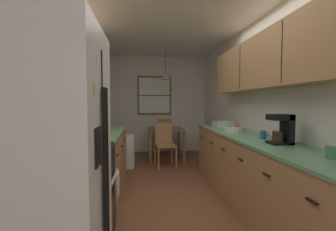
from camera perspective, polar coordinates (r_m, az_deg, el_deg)
The scene contains 26 objects.
ground_plane at distance 3.93m, azimuth -0.24°, elevation -16.58°, with size 12.00×12.00×0.00m, color brown.
wall_left at distance 3.81m, azimuth -20.91°, elevation 2.14°, with size 0.10×9.00×2.55m, color white.
wall_right at distance 4.07m, azimuth 19.03°, elevation 2.23°, with size 0.10×9.00×2.55m, color white.
wall_back at distance 6.34m, azimuth -2.72°, elevation 2.68°, with size 4.40×0.10×2.55m, color white.
ceiling_slab at distance 3.91m, azimuth -0.25°, elevation 21.98°, with size 4.40×9.00×0.08m, color white.
refrigerator at distance 1.67m, azimuth -27.10°, elevation -12.01°, with size 0.69×0.78×1.80m.
stove_range at distance 2.46m, azimuth -21.21°, elevation -17.50°, with size 0.66×0.60×1.10m.
microwave_over_range at distance 2.36m, azimuth -24.55°, elevation 12.13°, with size 0.39×0.57×0.32m.
counter_left at distance 3.58m, azimuth -16.21°, elevation -11.14°, with size 0.64×1.80×0.90m.
upper_cabinets_left at distance 3.50m, azimuth -19.05°, elevation 12.51°, with size 0.33×1.88×0.68m.
counter_right at distance 3.18m, azimuth 20.38°, elevation -13.05°, with size 0.64×3.34×0.90m.
upper_cabinets_right at distance 3.12m, azimuth 23.65°, elevation 12.09°, with size 0.33×3.02×0.66m.
dining_table at distance 5.53m, azimuth -0.56°, elevation -4.36°, with size 0.81×0.87×0.72m.
dining_chair_near at distance 4.91m, azimuth -0.80°, elevation -6.56°, with size 0.45×0.45×0.90m.
dining_chair_far at distance 6.18m, azimuth -0.98°, elevation -4.53°, with size 0.42×0.42×0.90m.
pendant_light at distance 5.51m, azimuth -0.57°, elevation 9.41°, with size 0.29×0.29×0.67m.
back_window at distance 6.27m, azimuth -3.33°, elevation 4.91°, with size 0.89×0.05×1.02m.
trash_bin at distance 4.86m, azimuth -9.90°, elevation -8.67°, with size 0.29×0.29×0.67m, color white.
storage_canister at distance 2.81m, azimuth -18.87°, elevation -3.87°, with size 0.11×0.11×0.19m.
dish_towel at distance 2.52m, azimuth -12.18°, elevation -16.10°, with size 0.02×0.16×0.24m, color white.
coffee_maker at distance 2.70m, azimuth 26.20°, elevation -2.85°, with size 0.22×0.18×0.31m.
mug_by_coffeemaker at distance 2.98m, azimuth 22.24°, elevation -4.39°, with size 0.11×0.07×0.10m.
mug_spare at distance 2.21m, azimuth 35.04°, elevation -7.36°, with size 0.11×0.08×0.10m.
fruit_bowl at distance 3.64m, azimuth 15.74°, elevation -3.16°, with size 0.28×0.28×0.09m.
dish_rack at distance 4.24m, azimuth 13.14°, elevation -2.05°, with size 0.28×0.34×0.10m, color silver.
table_serving_bowl at distance 5.59m, azimuth -1.60°, elevation -2.76°, with size 0.17×0.17×0.06m, color #E0D14C.
Camera 1 is at (-0.38, -2.68, 1.33)m, focal length 24.94 mm.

